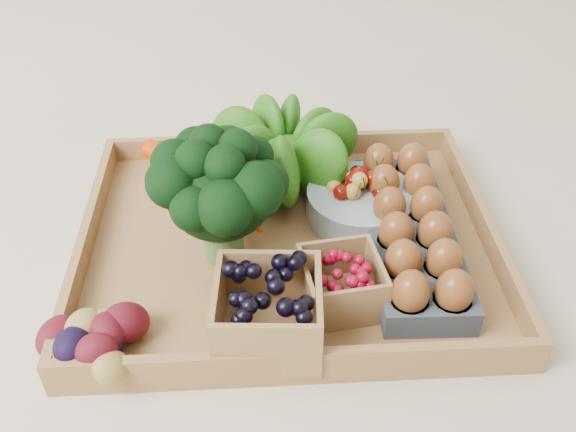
{
  "coord_description": "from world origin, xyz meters",
  "views": [
    {
      "loc": [
        -0.04,
        -0.66,
        0.59
      ],
      "look_at": [
        0.0,
        0.0,
        0.06
      ],
      "focal_mm": 40.0,
      "sensor_mm": 36.0,
      "label": 1
    }
  ],
  "objects": [
    {
      "name": "tray",
      "position": [
        0.0,
        0.0,
        0.01
      ],
      "size": [
        0.55,
        0.45,
        0.01
      ],
      "primitive_type": "cube",
      "color": "olive",
      "rests_on": "ground"
    },
    {
      "name": "carrots",
      "position": [
        -0.12,
        0.11,
        0.04
      ],
      "size": [
        0.2,
        0.14,
        0.05
      ],
      "primitive_type": null,
      "color": "#CF3500",
      "rests_on": "tray"
    },
    {
      "name": "punnet_blackberry",
      "position": [
        -0.03,
        -0.16,
        0.06
      ],
      "size": [
        0.13,
        0.13,
        0.08
      ],
      "primitive_type": "cube",
      "rotation": [
        0.0,
        0.0,
        -0.07
      ],
      "color": "black",
      "rests_on": "tray"
    },
    {
      "name": "ground",
      "position": [
        0.0,
        0.0,
        0.0
      ],
      "size": [
        4.0,
        4.0,
        0.0
      ],
      "primitive_type": "plane",
      "color": "beige",
      "rests_on": "ground"
    },
    {
      "name": "lettuce",
      "position": [
        0.0,
        0.13,
        0.08
      ],
      "size": [
        0.14,
        0.14,
        0.14
      ],
      "primitive_type": "sphere",
      "color": "#10470B",
      "rests_on": "tray"
    },
    {
      "name": "potatoes",
      "position": [
        -0.23,
        -0.19,
        0.05
      ],
      "size": [
        0.12,
        0.12,
        0.07
      ],
      "primitive_type": null,
      "color": "#410A13",
      "rests_on": "tray"
    },
    {
      "name": "cherry_bowl",
      "position": [
        0.11,
        0.05,
        0.04
      ],
      "size": [
        0.15,
        0.15,
        0.04
      ],
      "primitive_type": "cylinder",
      "color": "#8C9EA5",
      "rests_on": "tray"
    },
    {
      "name": "egg_carton",
      "position": [
        0.16,
        -0.02,
        0.03
      ],
      "size": [
        0.12,
        0.32,
        0.04
      ],
      "primitive_type": "cube",
      "rotation": [
        0.0,
        0.0,
        -0.03
      ],
      "color": "#393F48",
      "rests_on": "tray"
    },
    {
      "name": "broccoli",
      "position": [
        -0.09,
        -0.02,
        0.08
      ],
      "size": [
        0.17,
        0.17,
        0.13
      ],
      "primitive_type": null,
      "color": "black",
      "rests_on": "tray"
    },
    {
      "name": "punnet_raspberry",
      "position": [
        0.06,
        -0.11,
        0.05
      ],
      "size": [
        0.1,
        0.1,
        0.06
      ],
      "primitive_type": "cube",
      "rotation": [
        0.0,
        0.0,
        0.14
      ],
      "color": "maroon",
      "rests_on": "tray"
    }
  ]
}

